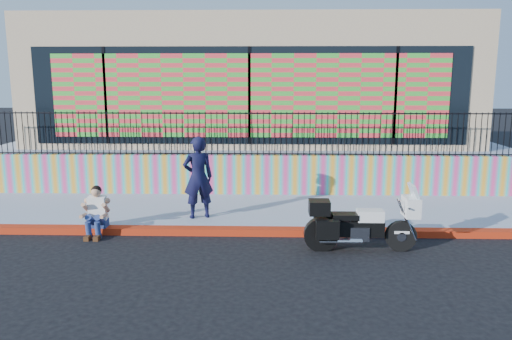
{
  "coord_description": "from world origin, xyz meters",
  "views": [
    {
      "loc": [
        0.61,
        -10.43,
        3.39
      ],
      "look_at": [
        0.27,
        1.2,
        1.21
      ],
      "focal_mm": 35.0,
      "sensor_mm": 36.0,
      "label": 1
    }
  ],
  "objects": [
    {
      "name": "mural_wall",
      "position": [
        0.0,
        3.25,
        0.7
      ],
      "size": [
        16.0,
        0.2,
        1.1
      ],
      "primitive_type": "cube",
      "color": "#DE3A80",
      "rests_on": "sidewalk"
    },
    {
      "name": "ground",
      "position": [
        0.0,
        0.0,
        0.0
      ],
      "size": [
        90.0,
        90.0,
        0.0
      ],
      "primitive_type": "plane",
      "color": "black",
      "rests_on": "ground"
    },
    {
      "name": "police_motorcycle",
      "position": [
        2.37,
        -0.94,
        0.57
      ],
      "size": [
        2.18,
        0.72,
        1.36
      ],
      "color": "black",
      "rests_on": "ground"
    },
    {
      "name": "elevated_platform",
      "position": [
        0.0,
        8.35,
        0.62
      ],
      "size": [
        16.0,
        10.0,
        1.25
      ],
      "primitive_type": "cube",
      "color": "#9098AD",
      "rests_on": "ground"
    },
    {
      "name": "sidewalk",
      "position": [
        0.0,
        1.65,
        0.07
      ],
      "size": [
        16.0,
        3.0,
        0.15
      ],
      "primitive_type": "cube",
      "color": "#9098AD",
      "rests_on": "ground"
    },
    {
      "name": "seated_man",
      "position": [
        -3.14,
        -0.19,
        0.45
      ],
      "size": [
        0.54,
        0.71,
        1.06
      ],
      "color": "navy",
      "rests_on": "ground"
    },
    {
      "name": "storefront_building",
      "position": [
        0.0,
        8.13,
        3.25
      ],
      "size": [
        14.0,
        8.06,
        4.0
      ],
      "color": "tan",
      "rests_on": "elevated_platform"
    },
    {
      "name": "red_curb",
      "position": [
        0.0,
        0.0,
        0.07
      ],
      "size": [
        16.0,
        0.3,
        0.15
      ],
      "primitive_type": "cube",
      "color": "#AF280C",
      "rests_on": "ground"
    },
    {
      "name": "metal_fence",
      "position": [
        0.0,
        3.25,
        1.85
      ],
      "size": [
        15.8,
        0.04,
        1.2
      ],
      "primitive_type": null,
      "color": "black",
      "rests_on": "mural_wall"
    },
    {
      "name": "police_officer",
      "position": [
        -1.05,
        0.81,
        1.11
      ],
      "size": [
        0.81,
        0.66,
        1.91
      ],
      "primitive_type": "imported",
      "rotation": [
        0.0,
        0.0,
        3.47
      ],
      "color": "black",
      "rests_on": "sidewalk"
    }
  ]
}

